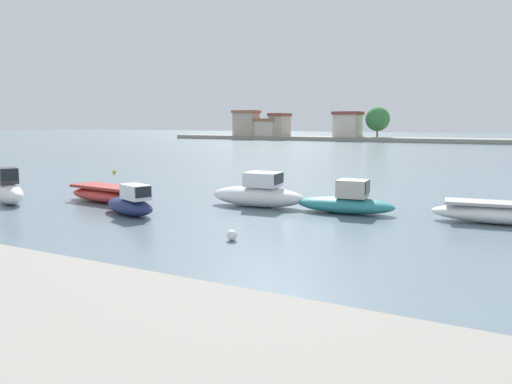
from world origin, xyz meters
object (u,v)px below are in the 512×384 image
at_px(moored_boat_2, 106,194).
at_px(mooring_buoy_1, 232,235).
at_px(moored_boat_6, 501,213).
at_px(moored_boat_4, 258,194).
at_px(moored_boat_3, 131,204).
at_px(moored_boat_5, 346,202).
at_px(moored_boat_1, 8,191).
at_px(mooring_buoy_0, 114,172).

height_order(moored_boat_2, mooring_buoy_1, moored_boat_2).
bearing_deg(moored_boat_6, moored_boat_4, 178.81).
height_order(moored_boat_3, mooring_buoy_1, moored_boat_3).
xyz_separation_m(moored_boat_4, mooring_buoy_1, (2.62, -6.88, -0.46)).
bearing_deg(moored_boat_3, moored_boat_5, 51.74).
height_order(moored_boat_3, moored_boat_4, moored_boat_4).
bearing_deg(moored_boat_3, mooring_buoy_1, 3.25).
bearing_deg(moored_boat_1, moored_boat_3, 28.73).
height_order(moored_boat_6, mooring_buoy_1, moored_boat_6).
height_order(moored_boat_3, moored_boat_6, moored_boat_3).
distance_m(moored_boat_6, mooring_buoy_1, 11.45).
height_order(moored_boat_1, moored_boat_5, moored_boat_1).
bearing_deg(moored_boat_3, moored_boat_1, -154.45).
xyz_separation_m(moored_boat_1, moored_boat_6, (22.65, 6.43, -0.25)).
bearing_deg(moored_boat_5, moored_boat_4, 178.92).
height_order(moored_boat_1, mooring_buoy_1, moored_boat_1).
relative_size(moored_boat_2, mooring_buoy_1, 13.12).
distance_m(moored_boat_5, mooring_buoy_0, 24.09).
xyz_separation_m(moored_boat_1, mooring_buoy_0, (-6.35, 14.10, -0.52)).
distance_m(moored_boat_1, mooring_buoy_1, 14.48).
height_order(moored_boat_1, moored_boat_4, moored_boat_1).
height_order(moored_boat_4, moored_boat_6, moored_boat_4).
relative_size(moored_boat_2, mooring_buoy_0, 16.00).
distance_m(moored_boat_2, moored_boat_3, 4.45).
xyz_separation_m(moored_boat_6, mooring_buoy_1, (-8.26, -7.93, -0.24)).
distance_m(moored_boat_4, mooring_buoy_0, 20.12).
distance_m(moored_boat_1, moored_boat_5, 17.20).
height_order(moored_boat_5, mooring_buoy_1, moored_boat_5).
bearing_deg(moored_boat_4, mooring_buoy_0, 149.61).
relative_size(moored_boat_3, moored_boat_4, 0.76).
xyz_separation_m(moored_boat_5, mooring_buoy_0, (-22.58, 8.40, -0.37)).
height_order(moored_boat_5, mooring_buoy_0, moored_boat_5).
bearing_deg(moored_boat_2, moored_boat_5, 18.36).
height_order(moored_boat_3, mooring_buoy_0, moored_boat_3).
height_order(moored_boat_1, mooring_buoy_0, moored_boat_1).
relative_size(moored_boat_3, mooring_buoy_1, 9.80).
bearing_deg(moored_boat_1, moored_boat_2, 60.85).
distance_m(moored_boat_1, moored_boat_3, 7.75).
bearing_deg(moored_boat_1, moored_boat_5, 43.46).
distance_m(moored_boat_2, moored_boat_5, 12.64).
height_order(mooring_buoy_0, mooring_buoy_1, mooring_buoy_1).
xyz_separation_m(moored_boat_2, moored_boat_6, (18.75, 3.52, 0.02)).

